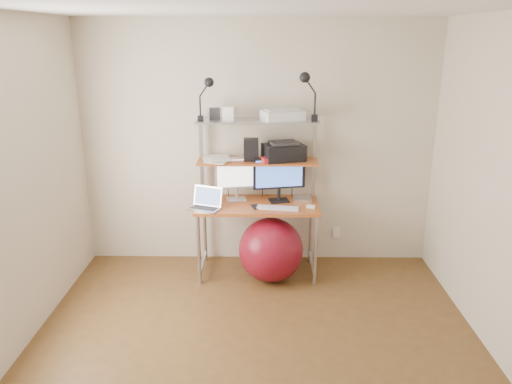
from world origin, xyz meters
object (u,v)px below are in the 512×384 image
monitor_silver (236,176)px  exercise_ball (271,250)px  printer (284,152)px  monitor_black (279,176)px  laptop (206,204)px

monitor_silver → exercise_ball: 0.81m
printer → exercise_ball: bearing=-129.4°
monitor_black → laptop: bearing=-173.4°
printer → monitor_black: bearing=-157.1°
monitor_silver → laptop: monitor_silver is taller
monitor_silver → laptop: (-0.28, -0.26, -0.21)m
monitor_silver → printer: printer is taller
monitor_silver → printer: (0.47, 0.00, 0.25)m
laptop → printer: size_ratio=0.79×
monitor_black → laptop: (-0.71, -0.23, -0.22)m
printer → exercise_ball: size_ratio=0.71×
monitor_silver → monitor_black: monitor_black is taller
monitor_silver → monitor_black: size_ratio=0.90×
monitor_silver → printer: bearing=-11.0°
laptop → exercise_ball: size_ratio=0.56×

